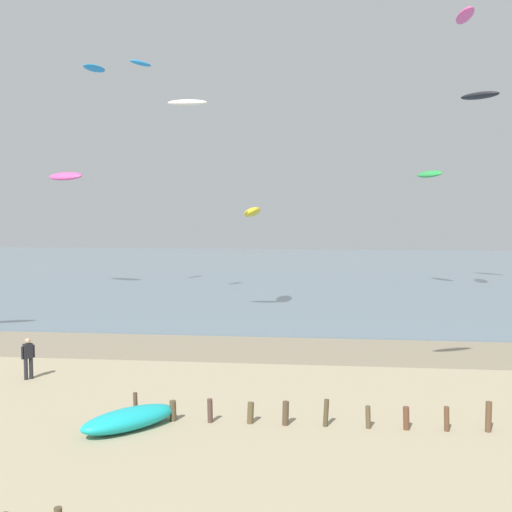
# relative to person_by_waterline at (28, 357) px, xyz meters

# --- Properties ---
(wet_sand_strip) EXTENTS (120.00, 5.88, 0.01)m
(wet_sand_strip) POSITION_rel_person_by_waterline_xyz_m (7.30, 6.53, -0.91)
(wet_sand_strip) COLOR gray
(wet_sand_strip) RESTS_ON ground
(sea) EXTENTS (160.00, 70.00, 0.10)m
(sea) POSITION_rel_person_by_waterline_xyz_m (7.30, 44.47, -0.87)
(sea) COLOR slate
(sea) RESTS_ON ground
(groyne_mid) EXTENTS (17.90, 0.35, 0.98)m
(groyne_mid) POSITION_rel_person_by_waterline_xyz_m (15.34, -4.36, -0.51)
(groyne_mid) COLOR brown
(groyne_mid) RESTS_ON ground
(person_by_waterline) EXTENTS (0.41, 0.45, 1.71)m
(person_by_waterline) POSITION_rel_person_by_waterline_xyz_m (0.00, 0.00, 0.00)
(person_by_waterline) COLOR #232328
(person_by_waterline) RESTS_ON ground
(grounded_kite) EXTENTS (3.12, 3.27, 0.67)m
(grounded_kite) POSITION_rel_person_by_waterline_xyz_m (5.93, -5.33, -0.58)
(grounded_kite) COLOR #19B2B7
(grounded_kite) RESTS_ON ground
(kite_aloft_1) EXTENTS (1.51, 2.07, 0.43)m
(kite_aloft_1) POSITION_rel_person_by_waterline_xyz_m (-0.58, 18.82, 15.96)
(kite_aloft_1) COLOR #2384D1
(kite_aloft_2) EXTENTS (2.45, 3.08, 0.85)m
(kite_aloft_2) POSITION_rel_person_by_waterline_xyz_m (20.64, 29.90, 8.85)
(kite_aloft_2) COLOR green
(kite_aloft_3) EXTENTS (3.29, 3.07, 0.65)m
(kite_aloft_3) POSITION_rel_person_by_waterline_xyz_m (24.61, 30.35, 15.25)
(kite_aloft_3) COLOR black
(kite_aloft_4) EXTENTS (3.76, 2.43, 1.00)m
(kite_aloft_4) POSITION_rel_person_by_waterline_xyz_m (-9.53, 26.97, 8.68)
(kite_aloft_4) COLOR #E54C99
(kite_aloft_10) EXTENTS (1.63, 2.47, 0.64)m
(kite_aloft_10) POSITION_rel_person_by_waterline_xyz_m (-5.47, 23.20, 16.64)
(kite_aloft_10) COLOR #2384D1
(kite_aloft_11) EXTENTS (2.29, 0.87, 0.51)m
(kite_aloft_11) POSITION_rel_person_by_waterline_xyz_m (4.33, 11.16, 12.00)
(kite_aloft_11) COLOR white
(kite_aloft_12) EXTENTS (1.30, 3.53, 0.93)m
(kite_aloft_12) POSITION_rel_person_by_waterline_xyz_m (7.23, 17.89, 5.80)
(kite_aloft_12) COLOR yellow
(kite_aloft_13) EXTENTS (1.42, 3.57, 0.86)m
(kite_aloft_13) POSITION_rel_person_by_waterline_xyz_m (21.32, 20.71, 18.98)
(kite_aloft_13) COLOR #E54C99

